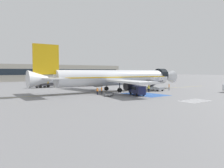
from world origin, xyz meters
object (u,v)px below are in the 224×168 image
Objects in this scene: airliner at (116,78)px; ground_crew_3 at (169,87)px; ground_crew_0 at (97,91)px; baggage_cart at (109,95)px; terminal_building at (33,73)px; boarding_stairs_forward at (155,87)px; ground_crew_1 at (102,90)px; ground_crew_2 at (149,88)px; service_van_0 at (137,89)px; fuel_tanker at (49,82)px.

ground_crew_3 is at bearing 65.56° from airliner.
ground_crew_3 is (22.19, -1.93, 0.13)m from ground_crew_0.
terminal_building reaches higher than baggage_cart.
boarding_stairs_forward is 3.08× the size of ground_crew_1.
ground_crew_1 is at bearing -95.86° from terminal_building.
ground_crew_2 is at bearing -123.94° from baggage_cart.
boarding_stairs_forward is at bearing 117.53° from ground_crew_3.
ground_crew_3 is (15.40, 3.80, -0.20)m from service_van_0.
ground_crew_0 is (0.88, -29.26, -0.82)m from fuel_tanker.
baggage_cart is 0.03× the size of terminal_building.
ground_crew_2 is (15.04, -31.32, -0.72)m from fuel_tanker.
baggage_cart is at bearing -119.09° from ground_crew_2.
ground_crew_2 is at bearing 40.65° from airliner.
airliner is at bearing -90.83° from terminal_building.
baggage_cart is 13.48m from ground_crew_2.
service_van_0 is 90.66m from terminal_building.
airliner reaches higher than ground_crew_3.
boarding_stairs_forward is at bearing 44.07° from service_van_0.
terminal_building is (9.10, 88.26, 4.32)m from baggage_cart.
fuel_tanker is at bearing -36.96° from baggage_cart.
service_van_0 reaches higher than ground_crew_2.
ground_crew_3 is (13.48, -6.63, -2.52)m from airliner.
fuel_tanker is 5.90× the size of ground_crew_3.
baggage_cart is (-17.80, -3.27, -0.70)m from boarding_stairs_forward.
service_van_0 is 6.52m from baggage_cart.
fuel_tanker is 32.78m from baggage_cart.
fuel_tanker is 34.75m from ground_crew_2.
baggage_cart is 1.79× the size of ground_crew_0.
boarding_stairs_forward is 18.11m from baggage_cart.
ground_crew_2 is 0.02× the size of terminal_building.
ground_crew_2 reaches higher than ground_crew_1.
ground_crew_3 is (21.02, -1.99, 0.09)m from ground_crew_1.
service_van_0 is 0.05× the size of terminal_building.
fuel_tanker is 3.70× the size of baggage_cart.
ground_crew_3 is (23.07, -31.19, -0.69)m from fuel_tanker.
service_van_0 is (-11.79, -5.55, 0.33)m from boarding_stairs_forward.
ground_crew_1 is at bearing 137.99° from ground_crew_3.
ground_crew_1 is at bearing 162.54° from ground_crew_0.
terminal_building is at bearing 61.49° from ground_crew_3.
ground_crew_1 is 13.16m from ground_crew_2.
ground_crew_1 is (2.05, -29.20, -0.78)m from fuel_tanker.
airliner is 26.10× the size of ground_crew_1.
baggage_cart is 1.73× the size of ground_crew_1.
ground_crew_2 is at bearing -87.17° from terminal_building.
ground_crew_3 reaches higher than ground_crew_1.
ground_crew_3 is 87.68m from terminal_building.
fuel_tanker is at bearing 50.64° from ground_crew_1.
ground_crew_0 is at bearing -133.27° from ground_crew_2.
service_van_0 is at bearing -150.68° from baggage_cart.
ground_crew_0 is at bearing -27.13° from baggage_cart.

